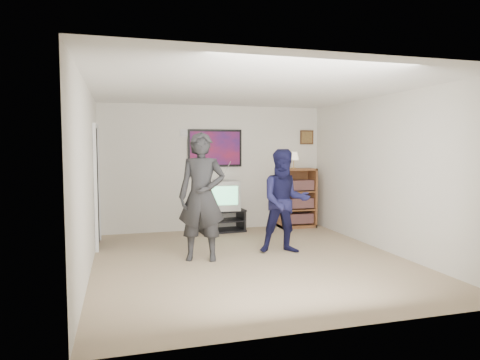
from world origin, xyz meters
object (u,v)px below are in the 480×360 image
crt_television (221,195)px  bookshelf (297,198)px  media_stand (222,221)px  person_short (285,201)px  person_tall (202,197)px

crt_television → bookshelf: bearing=4.8°
media_stand → person_short: (0.57, -1.92, 0.60)m
crt_television → person_short: bearing=-69.9°
person_short → person_tall: bearing=-166.2°
media_stand → person_tall: person_tall is taller
media_stand → bookshelf: (1.62, 0.05, 0.40)m
media_stand → person_short: bearing=-78.8°
crt_television → person_tall: (-0.75, -2.00, 0.22)m
media_stand → person_tall: 2.26m
media_stand → person_tall: bearing=-116.4°
person_tall → crt_television: bearing=86.9°
crt_television → bookshelf: size_ratio=0.55×
bookshelf → crt_television: bearing=-178.3°
person_tall → person_short: bearing=21.0°
person_tall → person_short: person_tall is taller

